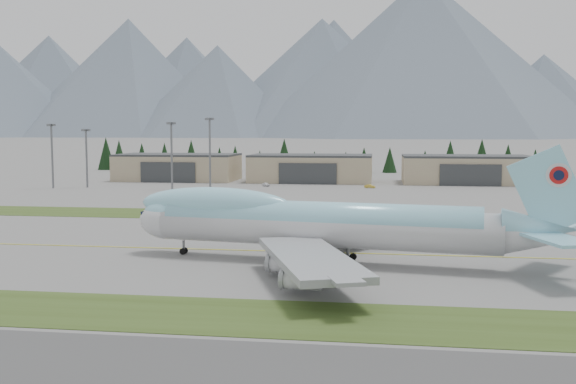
# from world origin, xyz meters

# --- Properties ---
(ground) EXTENTS (7000.00, 7000.00, 0.00)m
(ground) POSITION_xyz_m (0.00, 0.00, 0.00)
(ground) COLOR slate
(ground) RESTS_ON ground
(grass_strip_near) EXTENTS (400.00, 14.00, 0.08)m
(grass_strip_near) POSITION_xyz_m (0.00, -38.00, 0.00)
(grass_strip_near) COLOR #36491A
(grass_strip_near) RESTS_ON ground
(grass_strip_far) EXTENTS (400.00, 18.00, 0.08)m
(grass_strip_far) POSITION_xyz_m (0.00, 45.00, 0.00)
(grass_strip_far) COLOR #36491A
(grass_strip_far) RESTS_ON ground
(taxiway_line_main) EXTENTS (400.00, 0.40, 0.02)m
(taxiway_line_main) POSITION_xyz_m (0.00, 0.00, 0.00)
(taxiway_line_main) COLOR yellow
(taxiway_line_main) RESTS_ON ground
(boeing_747_freighter) EXTENTS (69.59, 59.21, 18.25)m
(boeing_747_freighter) POSITION_xyz_m (2.70, -7.78, 6.02)
(boeing_747_freighter) COLOR silver
(boeing_747_freighter) RESTS_ON ground
(hangar_left) EXTENTS (48.00, 26.60, 10.80)m
(hangar_left) POSITION_xyz_m (-70.00, 149.90, 5.39)
(hangar_left) COLOR tan
(hangar_left) RESTS_ON ground
(hangar_center) EXTENTS (48.00, 26.60, 10.80)m
(hangar_center) POSITION_xyz_m (-15.00, 149.90, 5.39)
(hangar_center) COLOR tan
(hangar_center) RESTS_ON ground
(hangar_right) EXTENTS (48.00, 26.60, 10.80)m
(hangar_right) POSITION_xyz_m (45.00, 149.90, 5.39)
(hangar_right) COLOR tan
(hangar_right) RESTS_ON ground
(floodlight_masts) EXTENTS (206.21, 9.72, 24.70)m
(floodlight_masts) POSITION_xyz_m (-18.35, 108.84, 16.18)
(floodlight_masts) COLOR slate
(floodlight_masts) RESTS_ON ground
(service_vehicle_a) EXTENTS (3.54, 4.15, 1.34)m
(service_vehicle_a) POSITION_xyz_m (-29.16, 125.92, 0.00)
(service_vehicle_a) COLOR white
(service_vehicle_a) RESTS_ON ground
(service_vehicle_b) EXTENTS (4.13, 2.38, 1.29)m
(service_vehicle_b) POSITION_xyz_m (8.67, 123.41, 0.00)
(service_vehicle_b) COLOR gold
(service_vehicle_b) RESTS_ON ground
(service_vehicle_c) EXTENTS (2.69, 4.86, 1.33)m
(service_vehicle_c) POSITION_xyz_m (65.00, 135.06, 0.00)
(service_vehicle_c) COLOR silver
(service_vehicle_c) RESTS_ON ground
(conifer_belt) EXTENTS (270.42, 15.87, 17.00)m
(conifer_belt) POSITION_xyz_m (-10.85, 211.71, 7.20)
(conifer_belt) COLOR black
(conifer_belt) RESTS_ON ground
(mountain_ridge_front) EXTENTS (4243.49, 1278.01, 529.75)m
(mountain_ridge_front) POSITION_xyz_m (4.75, 2186.30, 224.23)
(mountain_ridge_front) COLOR #515F6C
(mountain_ridge_front) RESTS_ON ground
(mountain_ridge_rear) EXTENTS (4429.69, 1062.79, 531.40)m
(mountain_ridge_rear) POSITION_xyz_m (96.28, 2900.00, 253.84)
(mountain_ridge_rear) COLOR #515F6C
(mountain_ridge_rear) RESTS_ON ground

